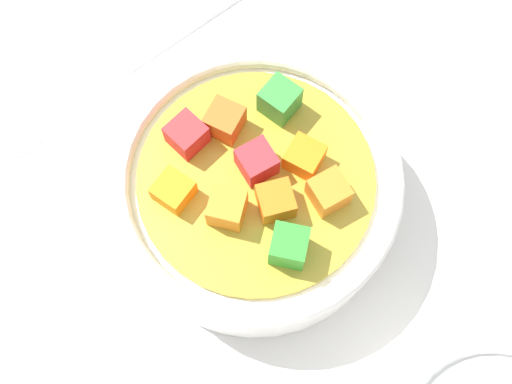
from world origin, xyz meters
The scene contains 3 objects.
ground_plane centered at (0.00, 0.00, -1.00)cm, with size 140.00×140.00×2.00cm, color silver.
soup_bowl_main centered at (0.00, 0.00, 2.96)cm, with size 15.87×15.87×6.94cm.
spoon centered at (7.30, -10.14, 0.40)cm, with size 19.07×17.01×0.84cm.
Camera 1 is at (-0.72, 12.32, 39.09)cm, focal length 47.93 mm.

